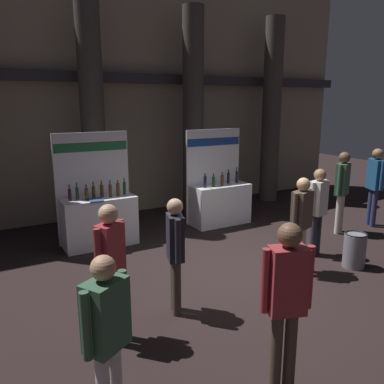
% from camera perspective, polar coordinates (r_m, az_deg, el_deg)
% --- Properties ---
extents(ground_plane, '(27.09, 27.09, 0.00)m').
position_cam_1_polar(ground_plane, '(6.98, 6.05, -11.42)').
color(ground_plane, black).
extents(hall_colonnade, '(13.55, 1.26, 6.27)m').
position_cam_1_polar(hall_colonnade, '(10.24, -8.29, 13.71)').
color(hall_colonnade, gray).
rests_on(hall_colonnade, ground_plane).
extents(exhibitor_booth_0, '(1.53, 0.72, 2.29)m').
position_cam_1_polar(exhibitor_booth_0, '(8.18, -13.44, -3.53)').
color(exhibitor_booth_0, white).
rests_on(exhibitor_booth_0, ground_plane).
extents(exhibitor_booth_1, '(1.48, 0.66, 2.25)m').
position_cam_1_polar(exhibitor_booth_1, '(9.38, 4.01, -1.19)').
color(exhibitor_booth_1, white).
rests_on(exhibitor_booth_1, ground_plane).
extents(trash_bin, '(0.38, 0.38, 0.63)m').
position_cam_1_polar(trash_bin, '(7.57, 22.63, -7.83)').
color(trash_bin, slate).
rests_on(trash_bin, ground_plane).
extents(visitor_0, '(0.52, 0.32, 1.67)m').
position_cam_1_polar(visitor_0, '(6.81, 15.67, -3.61)').
color(visitor_0, silver).
rests_on(visitor_0, ground_plane).
extents(visitor_1, '(0.35, 0.54, 1.84)m').
position_cam_1_polar(visitor_1, '(10.02, 25.15, 1.59)').
color(visitor_1, navy).
rests_on(visitor_1, ground_plane).
extents(visitor_2, '(0.29, 0.48, 1.64)m').
position_cam_1_polar(visitor_2, '(5.34, -2.45, -8.17)').
color(visitor_2, '#47382D').
rests_on(visitor_2, ground_plane).
extents(visitor_3, '(0.52, 0.36, 1.83)m').
position_cam_1_polar(visitor_3, '(9.18, 21.06, 0.96)').
color(visitor_3, silver).
rests_on(visitor_3, ground_plane).
extents(visitor_4, '(0.47, 0.30, 1.68)m').
position_cam_1_polar(visitor_4, '(7.67, 17.88, -1.87)').
color(visitor_4, '#23232D').
rests_on(visitor_4, ground_plane).
extents(visitor_5, '(0.43, 0.34, 1.74)m').
position_cam_1_polar(visitor_5, '(4.79, -11.78, -10.11)').
color(visitor_5, navy).
rests_on(visitor_5, ground_plane).
extents(visitor_6, '(0.48, 0.41, 1.65)m').
position_cam_1_polar(visitor_6, '(3.63, -12.38, -18.80)').
color(visitor_6, silver).
rests_on(visitor_6, ground_plane).
extents(visitor_7, '(0.51, 0.33, 1.78)m').
position_cam_1_polar(visitor_7, '(4.03, 13.62, -14.22)').
color(visitor_7, '#47382D').
rests_on(visitor_7, ground_plane).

